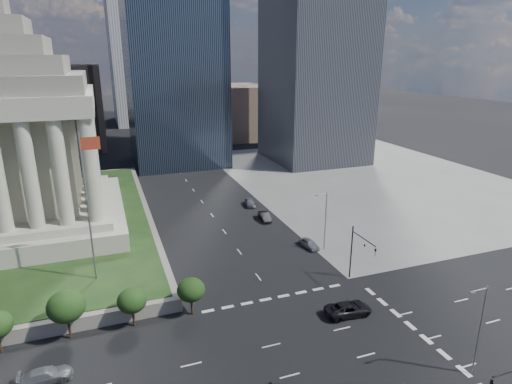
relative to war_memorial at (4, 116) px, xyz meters
name	(u,v)px	position (x,y,z in m)	size (l,w,h in m)	color
ground	(170,159)	(34.00, 52.00, -21.40)	(500.00, 500.00, 0.00)	black
sidewalk_ne	(369,178)	(80.00, 12.00, -21.38)	(68.00, 90.00, 0.03)	slate
war_memorial	(4,116)	(0.00, 0.00, 0.00)	(34.00, 34.00, 39.00)	#A7A28C
flagpole	(88,200)	(12.17, -24.00, -8.29)	(2.52, 0.24, 20.00)	slate
midrise_glass	(173,59)	(36.00, 47.00, 8.60)	(26.00, 26.00, 60.00)	black
building_filler_ne	(238,111)	(66.00, 82.00, -11.40)	(20.00, 30.00, 20.00)	brown
building_filler_nw	(66,107)	(4.00, 82.00, -7.40)	(24.00, 30.00, 28.00)	brown
traffic_signal_ne	(359,249)	(46.50, -34.30, -16.15)	(0.30, 5.74, 8.00)	black
street_lamp_south	(479,326)	(47.33, -54.00, -15.74)	(2.13, 0.22, 10.00)	slate
street_lamp_north	(325,218)	(47.33, -23.00, -15.74)	(2.13, 0.22, 10.00)	slate
pickup_truck	(348,309)	(41.20, -40.73, -20.58)	(5.90, 2.72, 1.64)	black
suv_grey	(46,375)	(7.06, -40.51, -20.68)	(2.01, 4.95, 1.44)	#5B5F63
parked_sedan_near	(309,244)	(45.50, -21.50, -20.65)	(4.38, 1.76, 1.49)	gray
parked_sedan_mid	(265,217)	(43.00, -7.21, -20.63)	(1.64, 4.70, 1.55)	black
parked_sedan_far	(250,202)	(43.00, 1.68, -20.61)	(1.87, 4.64, 1.58)	slate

